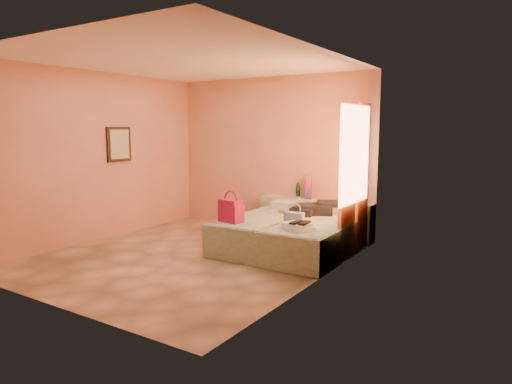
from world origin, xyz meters
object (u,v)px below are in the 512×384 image
Objects in this scene: headboard_ledge at (315,218)px; water_bottle at (298,190)px; bed_left at (265,231)px; green_book at (334,201)px; flower_vase at (353,196)px; blue_handbag at (294,219)px; bed_right at (317,239)px; magenta_handbag at (231,211)px; towel_stack at (298,227)px.

water_bottle is at bearing 170.51° from headboard_ledge.
bed_left is 1.30m from green_book.
green_book is (0.74, -0.13, -0.11)m from water_bottle.
green_book is 0.67× the size of flower_vase.
headboard_ledge is at bearing 95.02° from blue_handbag.
water_bottle reaches higher than green_book.
blue_handbag is (-0.20, -0.34, 0.34)m from bed_right.
green_book is 0.61× the size of blue_handbag.
magenta_handbag is at bearing -127.26° from flower_vase.
flower_vase is 0.72× the size of towel_stack.
flower_vase is at bearing 65.81° from blue_handbag.
green_book reaches higher than bed_left.
blue_handbag is (-0.05, -1.32, -0.07)m from green_book.
magenta_handbag reaches higher than green_book.
flower_vase is 1.40m from blue_handbag.
magenta_handbag is 0.94m from blue_handbag.
magenta_handbag is at bearing -128.52° from green_book.
magenta_handbag is (-0.19, -1.78, -0.11)m from water_bottle.
headboard_ledge is 0.59m from water_bottle.
blue_handbag is (0.69, -1.46, -0.19)m from water_bottle.
bed_left is 1.56m from flower_vase.
blue_handbag is at bearing -101.43° from green_book.
bed_right is at bearing -100.57° from flower_vase.
headboard_ledge is 7.32× the size of blue_handbag.
headboard_ledge reaches higher than bed_left.
bed_right is at bearing -51.23° from water_bottle.
flower_vase is at bearing 62.70° from magenta_handbag.
towel_stack is (0.01, -0.64, 0.30)m from bed_right.
blue_handbag is (0.32, -1.39, 0.27)m from headboard_ledge.
bed_right is 0.52m from blue_handbag.
blue_handbag is (0.88, 0.33, -0.08)m from magenta_handbag.
headboard_ledge is 8.03× the size of water_bottle.
water_bottle is at bearing 93.99° from magenta_handbag.
towel_stack is at bearing -36.61° from bed_left.
green_book reaches higher than towel_stack.
headboard_ledge is at bearing 82.11° from magenta_handbag.
bed_right is (0.90, 0.00, 0.00)m from bed_left.
water_bottle reaches higher than flower_vase.
bed_left is at bearing 145.74° from blue_handbag.
headboard_ledge is 0.51m from green_book.
bed_left is (-0.38, -1.05, -0.08)m from headboard_ledge.
water_bottle is at bearing 87.92° from bed_left.
bed_right is 7.92× the size of flower_vase.
bed_left is 0.81m from magenta_handbag.
headboard_ledge reaches higher than towel_stack.
flower_vase is (0.34, 0.01, 0.11)m from green_book.
headboard_ledge is 1.02× the size of bed_right.
water_bottle is (-0.37, 0.06, 0.45)m from headboard_ledge.
bed_right is at bearing -63.43° from headboard_ledge.
magenta_handbag is at bearing -106.66° from bed_left.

